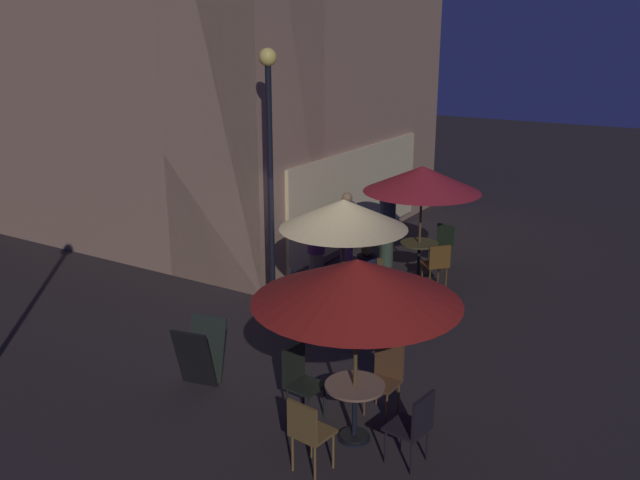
% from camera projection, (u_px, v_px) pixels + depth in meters
% --- Properties ---
extents(ground_plane, '(60.00, 60.00, 0.00)m').
position_uv_depth(ground_plane, '(308.00, 331.00, 11.40)').
color(ground_plane, '#2B2423').
extents(cafe_building, '(8.33, 8.94, 9.67)m').
position_uv_depth(cafe_building, '(223.00, 31.00, 14.96)').
color(cafe_building, '#9B765D').
rests_on(cafe_building, ground).
extents(street_lamp_near_corner, '(0.29, 0.29, 4.57)m').
position_uv_depth(street_lamp_near_corner, '(270.00, 149.00, 11.07)').
color(street_lamp_near_corner, black).
rests_on(street_lamp_near_corner, ground).
extents(menu_sandwich_board, '(0.75, 0.67, 0.91)m').
position_uv_depth(menu_sandwich_board, '(201.00, 353.00, 9.58)').
color(menu_sandwich_board, black).
rests_on(menu_sandwich_board, ground).
extents(cafe_table_0, '(0.73, 0.73, 0.74)m').
position_uv_depth(cafe_table_0, '(355.00, 399.00, 8.22)').
color(cafe_table_0, black).
rests_on(cafe_table_0, ground).
extents(cafe_table_1, '(0.77, 0.77, 0.71)m').
position_uv_depth(cafe_table_1, '(419.00, 251.00, 13.81)').
color(cafe_table_1, black).
rests_on(cafe_table_1, ground).
extents(cafe_table_2, '(0.74, 0.74, 0.72)m').
position_uv_depth(cafe_table_2, '(343.00, 295.00, 11.49)').
color(cafe_table_2, black).
rests_on(cafe_table_2, ground).
extents(patio_umbrella_0, '(2.46, 2.46, 2.34)m').
position_uv_depth(patio_umbrella_0, '(357.00, 281.00, 7.77)').
color(patio_umbrella_0, black).
rests_on(patio_umbrella_0, ground).
extents(patio_umbrella_1, '(2.34, 2.34, 2.29)m').
position_uv_depth(patio_umbrella_1, '(422.00, 179.00, 13.38)').
color(patio_umbrella_1, black).
rests_on(patio_umbrella_1, ground).
extents(patio_umbrella_2, '(2.13, 2.13, 2.21)m').
position_uv_depth(patio_umbrella_2, '(344.00, 214.00, 11.08)').
color(patio_umbrella_2, black).
rests_on(patio_umbrella_2, ground).
extents(cafe_chair_0, '(0.46, 0.46, 0.93)m').
position_uv_depth(cafe_chair_0, '(308.00, 430.00, 7.56)').
color(cafe_chair_0, brown).
rests_on(cafe_chair_0, ground).
extents(cafe_chair_1, '(0.49, 0.49, 0.92)m').
position_uv_depth(cafe_chair_1, '(415.00, 423.00, 7.71)').
color(cafe_chair_1, black).
rests_on(cafe_chair_1, ground).
extents(cafe_chair_2, '(0.43, 0.43, 0.95)m').
position_uv_depth(cafe_chair_2, '(386.00, 372.00, 8.85)').
color(cafe_chair_2, brown).
rests_on(cafe_chair_2, ground).
extents(cafe_chair_3, '(0.46, 0.46, 0.99)m').
position_uv_depth(cafe_chair_3, '(300.00, 376.00, 8.70)').
color(cafe_chair_3, black).
rests_on(cafe_chair_3, ground).
extents(cafe_chair_4, '(0.61, 0.61, 0.93)m').
position_uv_depth(cafe_chair_4, '(437.00, 262.00, 13.04)').
color(cafe_chair_4, '#5B3715').
rests_on(cafe_chair_4, ground).
extents(cafe_chair_5, '(0.50, 0.50, 0.89)m').
position_uv_depth(cafe_chair_5, '(443.00, 241.00, 14.42)').
color(cafe_chair_5, black).
rests_on(cafe_chair_5, ground).
extents(cafe_chair_6, '(0.45, 0.45, 0.95)m').
position_uv_depth(cafe_chair_6, '(369.00, 279.00, 12.18)').
color(cafe_chair_6, brown).
rests_on(cafe_chair_6, ground).
extents(cafe_chair_7, '(0.52, 0.52, 0.94)m').
position_uv_depth(cafe_chair_7, '(296.00, 292.00, 11.54)').
color(cafe_chair_7, black).
rests_on(cafe_chair_7, ground).
extents(patron_seated_0, '(0.55, 0.38, 1.23)m').
position_uv_depth(patron_seated_0, '(365.00, 274.00, 12.02)').
color(patron_seated_0, '#523662').
rests_on(patron_seated_0, ground).
extents(patron_standing_1, '(0.32, 0.32, 1.68)m').
position_uv_depth(patron_standing_1, '(316.00, 257.00, 12.45)').
color(patron_standing_1, '#7E7159').
rests_on(patron_standing_1, ground).
extents(patron_standing_2, '(0.31, 0.31, 1.73)m').
position_uv_depth(patron_standing_2, '(347.00, 233.00, 13.82)').
color(patron_standing_2, '#583369').
rests_on(patron_standing_2, ground).
extents(patron_standing_3, '(0.35, 0.35, 1.81)m').
position_uv_depth(patron_standing_3, '(387.00, 225.00, 14.28)').
color(patron_standing_3, '#324032').
rests_on(patron_standing_3, ground).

